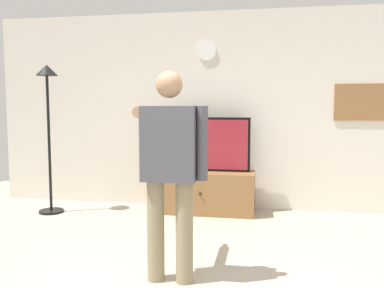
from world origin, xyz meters
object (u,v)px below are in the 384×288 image
(person_standing_nearer_lamp, at_px, (170,164))
(television, at_px, (204,144))
(wall_clock, at_px, (207,51))
(framed_picture, at_px, (362,102))
(tv_stand, at_px, (203,192))
(floor_lamp, at_px, (48,108))

(person_standing_nearer_lamp, bearing_deg, television, 91.38)
(wall_clock, height_order, framed_picture, wall_clock)
(framed_picture, height_order, person_standing_nearer_lamp, framed_picture)
(wall_clock, xyz_separation_m, person_standing_nearer_lamp, (0.05, -2.44, -1.21))
(tv_stand, height_order, television, television)
(wall_clock, bearing_deg, framed_picture, 0.14)
(wall_clock, bearing_deg, tv_stand, -90.00)
(tv_stand, relative_size, wall_clock, 5.20)
(framed_picture, xyz_separation_m, person_standing_nearer_lamp, (-1.97, -2.45, -0.51))
(television, distance_m, floor_lamp, 2.10)
(person_standing_nearer_lamp, bearing_deg, floor_lamp, 138.93)
(television, relative_size, framed_picture, 1.81)
(framed_picture, bearing_deg, person_standing_nearer_lamp, -128.84)
(floor_lamp, height_order, person_standing_nearer_lamp, floor_lamp)
(television, distance_m, framed_picture, 2.12)
(tv_stand, xyz_separation_m, floor_lamp, (-2.00, -0.37, 1.12))
(wall_clock, relative_size, framed_picture, 0.38)
(floor_lamp, bearing_deg, tv_stand, 10.37)
(framed_picture, distance_m, floor_lamp, 4.08)
(framed_picture, bearing_deg, tv_stand, -171.71)
(television, relative_size, person_standing_nearer_lamp, 0.73)
(person_standing_nearer_lamp, bearing_deg, tv_stand, 91.40)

